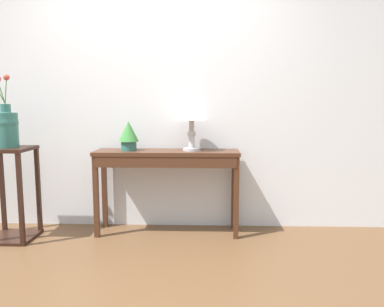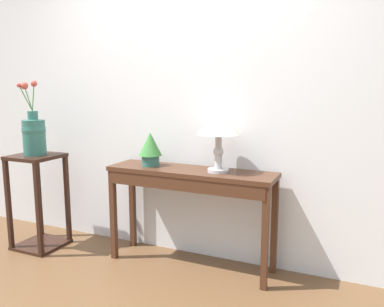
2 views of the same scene
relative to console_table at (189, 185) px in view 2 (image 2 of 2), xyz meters
name	(u,v)px [view 2 (image 2 of 2)]	position (x,y,z in m)	size (l,w,h in m)	color
back_wall_with_art	(188,91)	(-0.14, 0.29, 0.72)	(9.00, 0.10, 2.80)	silver
console_table	(189,185)	(0.00, 0.00, 0.00)	(1.34, 0.36, 0.79)	#472819
table_lamp	(219,125)	(0.23, 0.02, 0.48)	(0.32, 0.32, 0.48)	#B7B7BC
potted_plant_on_console	(150,147)	(-0.36, 0.02, 0.27)	(0.19, 0.19, 0.27)	#2D665B
pedestal_stand_left	(39,201)	(-1.39, -0.19, -0.25)	(0.39, 0.39, 0.84)	black
flower_vase_tall	(34,133)	(-1.39, -0.19, 0.36)	(0.20, 0.20, 0.64)	#2D665B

